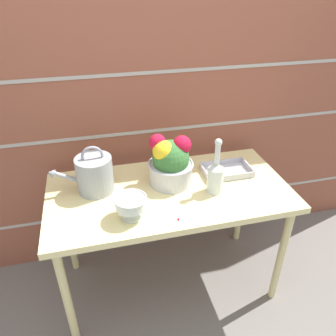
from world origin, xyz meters
TOP-DOWN VIEW (x-y plane):
  - ground_plane at (0.00, 0.00)m, footprint 12.00×12.00m
  - brick_wall at (0.00, 0.43)m, footprint 3.60×0.08m
  - patio_table at (0.00, 0.00)m, footprint 1.33×0.66m
  - watering_can at (-0.39, 0.09)m, footprint 0.34×0.19m
  - crystal_pedestal_bowl at (-0.24, -0.18)m, footprint 0.16×0.16m
  - flower_planter at (0.02, 0.07)m, footprint 0.25×0.25m
  - glass_decanter at (0.23, -0.07)m, footprint 0.09×0.09m
  - wire_tray at (0.37, 0.09)m, footprint 0.28×0.18m
  - fallen_petal at (-0.02, -0.26)m, footprint 0.01×0.01m

SIDE VIEW (x-z plane):
  - ground_plane at x=0.00m, z-range 0.00..0.00m
  - patio_table at x=0.00m, z-range 0.30..1.04m
  - fallen_petal at x=-0.02m, z-range 0.74..0.75m
  - wire_tray at x=0.37m, z-range 0.73..0.77m
  - crystal_pedestal_bowl at x=-0.24m, z-range 0.76..0.88m
  - watering_can at x=-0.39m, z-range 0.71..0.98m
  - glass_decanter at x=0.23m, z-range 0.69..1.00m
  - flower_planter at x=0.02m, z-range 0.73..1.02m
  - brick_wall at x=0.00m, z-range 0.00..2.20m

